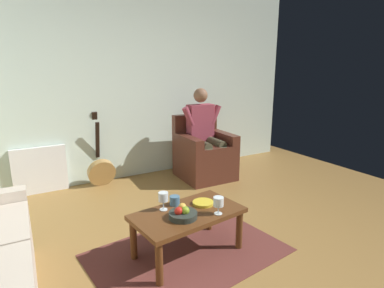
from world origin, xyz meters
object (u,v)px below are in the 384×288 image
object	(u,v)px
wine_glass_near	(218,203)
fruit_bowl	(183,214)
decorative_dish	(203,203)
person_seated	(204,131)
candle_jar	(175,201)
armchair	(204,155)
coffee_table	(188,218)
wine_glass_far	(163,198)
guitar	(101,170)

from	to	relation	value
wine_glass_near	fruit_bowl	world-z (taller)	wine_glass_near
fruit_bowl	decorative_dish	bearing A→B (deg)	-153.49
person_seated	fruit_bowl	size ratio (longest dim) A/B	5.53
fruit_bowl	candle_jar	size ratio (longest dim) A/B	2.57
wine_glass_near	armchair	bearing A→B (deg)	-118.50
candle_jar	fruit_bowl	bearing A→B (deg)	78.02
coffee_table	decorative_dish	bearing A→B (deg)	-161.49
wine_glass_far	person_seated	bearing A→B (deg)	-132.23
coffee_table	wine_glass_far	bearing A→B (deg)	-39.24
armchair	wine_glass_near	size ratio (longest dim) A/B	6.04
wine_glass_far	decorative_dish	distance (m)	0.38
decorative_dish	person_seated	bearing A→B (deg)	-122.33
wine_glass_far	fruit_bowl	world-z (taller)	wine_glass_far
coffee_table	candle_jar	bearing A→B (deg)	-78.57
coffee_table	fruit_bowl	xyz separation A→B (m)	(0.09, 0.08, 0.10)
candle_jar	armchair	bearing A→B (deg)	-129.90
armchair	decorative_dish	xyz separation A→B (m)	(0.99, 1.57, 0.08)
armchair	person_seated	bearing A→B (deg)	90.00
fruit_bowl	guitar	bearing A→B (deg)	-85.95
armchair	person_seated	world-z (taller)	person_seated
fruit_bowl	coffee_table	bearing A→B (deg)	-139.49
candle_jar	guitar	bearing A→B (deg)	-83.75
armchair	coffee_table	bearing A→B (deg)	55.87
armchair	coffee_table	xyz separation A→B (m)	(1.18, 1.64, 0.00)
armchair	wine_glass_far	distance (m)	2.03
wine_glass_near	wine_glass_far	bearing A→B (deg)	-39.14
candle_jar	wine_glass_near	bearing A→B (deg)	124.91
fruit_bowl	wine_glass_near	bearing A→B (deg)	163.29
coffee_table	decorative_dish	world-z (taller)	decorative_dish
guitar	wine_glass_near	bearing A→B (deg)	101.37
coffee_table	decorative_dish	xyz separation A→B (m)	(-0.20, -0.07, 0.07)
guitar	wine_glass_far	bearing A→B (deg)	92.20
coffee_table	guitar	size ratio (longest dim) A/B	0.98
person_seated	wine_glass_far	distance (m)	2.02
wine_glass_far	decorative_dish	bearing A→B (deg)	168.93
coffee_table	wine_glass_far	size ratio (longest dim) A/B	6.15
decorative_dish	guitar	bearing A→B (deg)	-77.57
guitar	armchair	bearing A→B (deg)	163.88
wine_glass_far	decorative_dish	xyz separation A→B (m)	(-0.36, 0.07, -0.10)
candle_jar	coffee_table	bearing A→B (deg)	101.43
wine_glass_near	wine_glass_far	size ratio (longest dim) A/B	0.93
fruit_bowl	person_seated	bearing A→B (deg)	-126.80
person_seated	wine_glass_far	xyz separation A→B (m)	(1.35, 1.49, -0.20)
armchair	guitar	xyz separation A→B (m)	(1.43, -0.41, -0.11)
armchair	wine_glass_far	world-z (taller)	armchair
decorative_dish	wine_glass_far	bearing A→B (deg)	-11.07
armchair	coffee_table	distance (m)	2.02
person_seated	decorative_dish	world-z (taller)	person_seated
guitar	fruit_bowl	distance (m)	2.14
armchair	candle_jar	world-z (taller)	armchair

